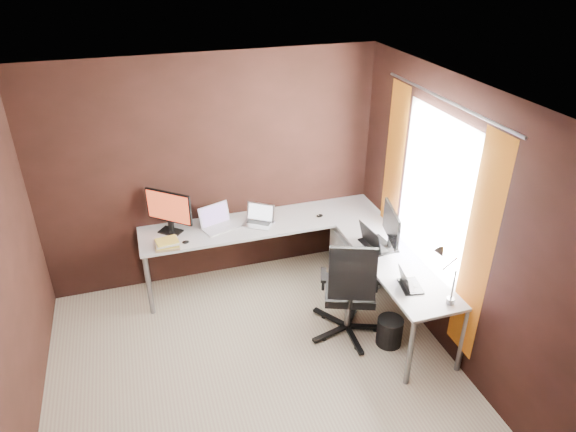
{
  "coord_description": "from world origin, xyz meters",
  "views": [
    {
      "loc": [
        -0.73,
        -3.21,
        3.47
      ],
      "look_at": [
        0.58,
        0.95,
        1.07
      ],
      "focal_mm": 32.0,
      "sensor_mm": 36.0,
      "label": 1
    }
  ],
  "objects_px": {
    "drawer_pedestal": "(355,257)",
    "laptop_white": "(217,223)",
    "monitor_left": "(169,210)",
    "desk_lamp": "(445,269)",
    "monitor_right": "(391,226)",
    "laptop_black_small": "(408,283)",
    "laptop_silver": "(259,220)",
    "office_chair": "(349,307)",
    "book_stack": "(167,244)",
    "wastebasket": "(390,331)",
    "laptop_black_big": "(375,242)"
  },
  "relations": [
    {
      "from": "laptop_silver",
      "to": "office_chair",
      "type": "xyz_separation_m",
      "value": [
        0.58,
        -1.13,
        -0.46
      ]
    },
    {
      "from": "laptop_black_small",
      "to": "laptop_black_big",
      "type": "bearing_deg",
      "value": 9.14
    },
    {
      "from": "monitor_left",
      "to": "laptop_silver",
      "type": "relative_size",
      "value": 1.22
    },
    {
      "from": "book_stack",
      "to": "office_chair",
      "type": "distance_m",
      "value": 1.89
    },
    {
      "from": "laptop_white",
      "to": "laptop_silver",
      "type": "height_order",
      "value": "laptop_white"
    },
    {
      "from": "desk_lamp",
      "to": "wastebasket",
      "type": "bearing_deg",
      "value": 109.67
    },
    {
      "from": "monitor_left",
      "to": "monitor_right",
      "type": "bearing_deg",
      "value": 15.02
    },
    {
      "from": "laptop_white",
      "to": "office_chair",
      "type": "distance_m",
      "value": 1.64
    },
    {
      "from": "laptop_white",
      "to": "drawer_pedestal",
      "type": "bearing_deg",
      "value": -35.16
    },
    {
      "from": "monitor_right",
      "to": "wastebasket",
      "type": "distance_m",
      "value": 1.01
    },
    {
      "from": "book_stack",
      "to": "monitor_left",
      "type": "bearing_deg",
      "value": 76.26
    },
    {
      "from": "laptop_white",
      "to": "desk_lamp",
      "type": "xyz_separation_m",
      "value": [
        1.57,
        -1.81,
        0.28
      ]
    },
    {
      "from": "laptop_silver",
      "to": "laptop_black_big",
      "type": "xyz_separation_m",
      "value": [
        0.98,
        -0.81,
        0.01
      ]
    },
    {
      "from": "monitor_left",
      "to": "desk_lamp",
      "type": "xyz_separation_m",
      "value": [
        2.05,
        -1.87,
        0.07
      ]
    },
    {
      "from": "monitor_left",
      "to": "laptop_black_big",
      "type": "bearing_deg",
      "value": 14.88
    },
    {
      "from": "laptop_black_small",
      "to": "monitor_right",
      "type": "bearing_deg",
      "value": -2.58
    },
    {
      "from": "drawer_pedestal",
      "to": "laptop_white",
      "type": "xyz_separation_m",
      "value": [
        -1.45,
        0.4,
        0.48
      ]
    },
    {
      "from": "monitor_left",
      "to": "office_chair",
      "type": "bearing_deg",
      "value": 1.15
    },
    {
      "from": "monitor_right",
      "to": "book_stack",
      "type": "bearing_deg",
      "value": 85.47
    },
    {
      "from": "book_stack",
      "to": "laptop_black_small",
      "type": "bearing_deg",
      "value": -33.94
    },
    {
      "from": "office_chair",
      "to": "monitor_left",
      "type": "bearing_deg",
      "value": 161.7
    },
    {
      "from": "laptop_white",
      "to": "laptop_black_big",
      "type": "relative_size",
      "value": 1.08
    },
    {
      "from": "wastebasket",
      "to": "book_stack",
      "type": "bearing_deg",
      "value": 147.54
    },
    {
      "from": "laptop_white",
      "to": "office_chair",
      "type": "relative_size",
      "value": 0.38
    },
    {
      "from": "book_stack",
      "to": "wastebasket",
      "type": "relative_size",
      "value": 0.88
    },
    {
      "from": "desk_lamp",
      "to": "drawer_pedestal",
      "type": "bearing_deg",
      "value": 82.58
    },
    {
      "from": "monitor_right",
      "to": "laptop_black_small",
      "type": "xyz_separation_m",
      "value": [
        -0.15,
        -0.64,
        -0.21
      ]
    },
    {
      "from": "laptop_black_big",
      "to": "office_chair",
      "type": "relative_size",
      "value": 0.35
    },
    {
      "from": "laptop_black_small",
      "to": "office_chair",
      "type": "relative_size",
      "value": 0.25
    },
    {
      "from": "drawer_pedestal",
      "to": "monitor_left",
      "type": "bearing_deg",
      "value": 166.94
    },
    {
      "from": "laptop_silver",
      "to": "book_stack",
      "type": "bearing_deg",
      "value": -134.69
    },
    {
      "from": "book_stack",
      "to": "wastebasket",
      "type": "distance_m",
      "value": 2.34
    },
    {
      "from": "laptop_white",
      "to": "laptop_black_big",
      "type": "bearing_deg",
      "value": -51.29
    },
    {
      "from": "laptop_black_small",
      "to": "laptop_silver",
      "type": "bearing_deg",
      "value": 43.06
    },
    {
      "from": "laptop_black_small",
      "to": "wastebasket",
      "type": "relative_size",
      "value": 0.97
    },
    {
      "from": "laptop_black_big",
      "to": "wastebasket",
      "type": "relative_size",
      "value": 1.35
    },
    {
      "from": "laptop_silver",
      "to": "laptop_black_big",
      "type": "height_order",
      "value": "laptop_black_big"
    },
    {
      "from": "laptop_silver",
      "to": "laptop_white",
      "type": "bearing_deg",
      "value": -153.03
    },
    {
      "from": "office_chair",
      "to": "laptop_black_big",
      "type": "bearing_deg",
      "value": 60.48
    },
    {
      "from": "laptop_black_small",
      "to": "desk_lamp",
      "type": "xyz_separation_m",
      "value": [
        0.16,
        -0.25,
        0.29
      ]
    },
    {
      "from": "office_chair",
      "to": "book_stack",
      "type": "bearing_deg",
      "value": 170.33
    },
    {
      "from": "wastebasket",
      "to": "monitor_right",
      "type": "bearing_deg",
      "value": 68.67
    },
    {
      "from": "monitor_right",
      "to": "laptop_black_big",
      "type": "relative_size",
      "value": 1.35
    },
    {
      "from": "laptop_black_small",
      "to": "office_chair",
      "type": "distance_m",
      "value": 0.7
    },
    {
      "from": "book_stack",
      "to": "wastebasket",
      "type": "xyz_separation_m",
      "value": [
        1.9,
        -1.21,
        -0.62
      ]
    },
    {
      "from": "laptop_black_big",
      "to": "book_stack",
      "type": "xyz_separation_m",
      "value": [
        -1.98,
        0.62,
        -0.02
      ]
    },
    {
      "from": "wastebasket",
      "to": "laptop_silver",
      "type": "bearing_deg",
      "value": 122.98
    },
    {
      "from": "laptop_white",
      "to": "laptop_black_small",
      "type": "relative_size",
      "value": 1.5
    },
    {
      "from": "drawer_pedestal",
      "to": "laptop_black_small",
      "type": "relative_size",
      "value": 2.18
    },
    {
      "from": "book_stack",
      "to": "desk_lamp",
      "type": "distance_m",
      "value": 2.66
    }
  ]
}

